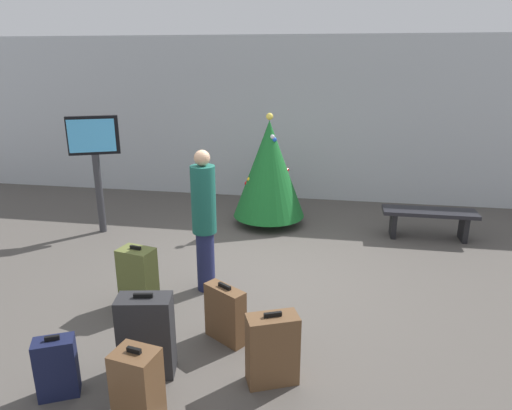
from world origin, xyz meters
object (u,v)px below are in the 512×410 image
Objects in this scene: holiday_tree at (269,169)px; suitcase_2 at (146,336)px; traveller_0 at (204,218)px; suitcase_4 at (225,314)px; suitcase_5 at (138,278)px; waiting_bench at (429,217)px; suitcase_1 at (138,389)px; suitcase_0 at (57,368)px; suitcase_3 at (272,349)px; flight_info_kiosk at (95,154)px.

holiday_tree is 4.33m from suitcase_2.
holiday_tree reaches higher than traveller_0.
suitcase_5 reaches higher than suitcase_4.
waiting_bench is 2.05× the size of suitcase_1.
suitcase_1 is at bearing -73.71° from suitcase_2.
holiday_tree is 3.31× the size of suitcase_0.
suitcase_4 is at bearing 135.28° from suitcase_3.
waiting_bench is at bearing 37.55° from suitcase_5.
traveller_0 is at bearing 70.64° from suitcase_0.
traveller_0 is 1.79m from suitcase_2.
suitcase_1 reaches higher than suitcase_4.
holiday_tree reaches higher than flight_info_kiosk.
suitcase_0 is 0.79m from suitcase_2.
traveller_0 is at bearing -143.16° from waiting_bench.
suitcase_0 is 1.55m from suitcase_5.
flight_info_kiosk is 4.26m from suitcase_0.
traveller_0 reaches higher than suitcase_5.
waiting_bench is at bearing 49.08° from suitcase_0.
suitcase_0 is 0.83× the size of suitcase_3.
traveller_0 is 2.81× the size of suitcase_4.
suitcase_0 is at bearing -93.03° from suitcase_5.
suitcase_0 reaches higher than waiting_bench.
suitcase_2 is at bearing -128.41° from waiting_bench.
suitcase_1 is (-3.01, -4.65, -0.02)m from waiting_bench.
suitcase_4 is at bearing 40.47° from suitcase_0.
suitcase_2 is at bearing -62.87° from suitcase_5.
suitcase_5 is (-1.17, 0.48, 0.07)m from suitcase_4.
suitcase_1 reaches higher than suitcase_0.
holiday_tree reaches higher than suitcase_5.
suitcase_5 is (-0.58, 1.13, -0.03)m from suitcase_2.
suitcase_4 is at bearing -88.84° from holiday_tree.
suitcase_5 is at bearing 148.91° from suitcase_3.
suitcase_1 is 1.21m from suitcase_3.
waiting_bench is (2.68, -0.22, -0.65)m from holiday_tree.
waiting_bench is 5.54m from suitcase_1.
suitcase_3 is (1.16, 0.08, -0.06)m from suitcase_2.
suitcase_0 is at bearing -109.36° from traveller_0.
suitcase_4 is (-0.57, 0.57, -0.03)m from suitcase_3.
flight_info_kiosk is 2.50× the size of suitcase_5.
suitcase_5 reaches higher than suitcase_0.
flight_info_kiosk reaches higher than traveller_0.
suitcase_5 is at bearing -142.45° from waiting_bench.
suitcase_4 is at bearing 72.32° from suitcase_1.
suitcase_5 is (0.08, 1.55, 0.09)m from suitcase_0.
waiting_bench is 4.27m from suitcase_4.
suitcase_4 reaches higher than suitcase_0.
flight_info_kiosk is 2.74× the size of suitcase_3.
traveller_0 is at bearing 87.19° from suitcase_2.
waiting_bench is at bearing 57.10° from suitcase_1.
traveller_0 is 2.32× the size of suitcase_5.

